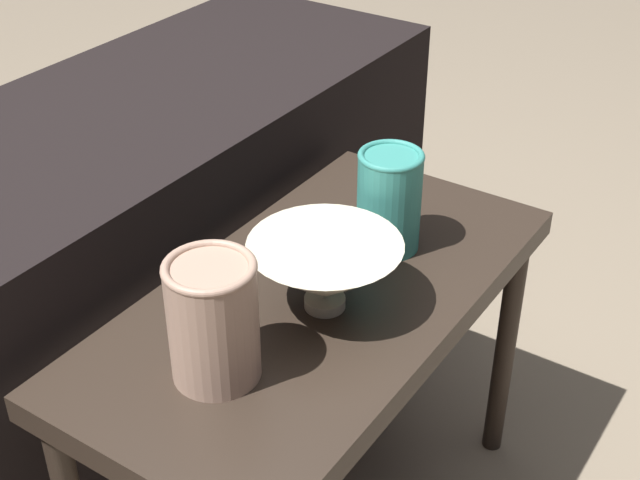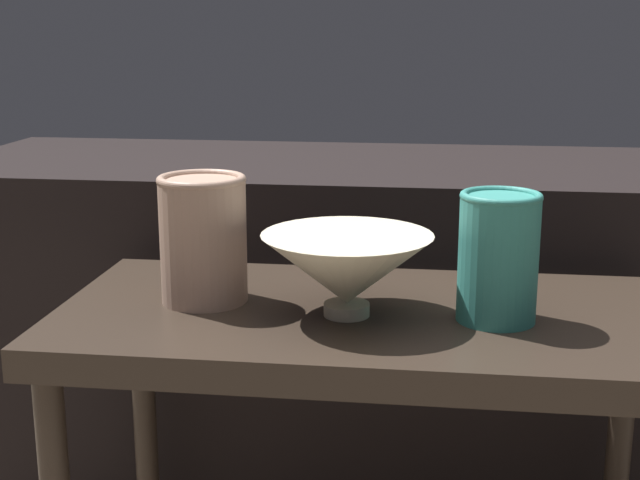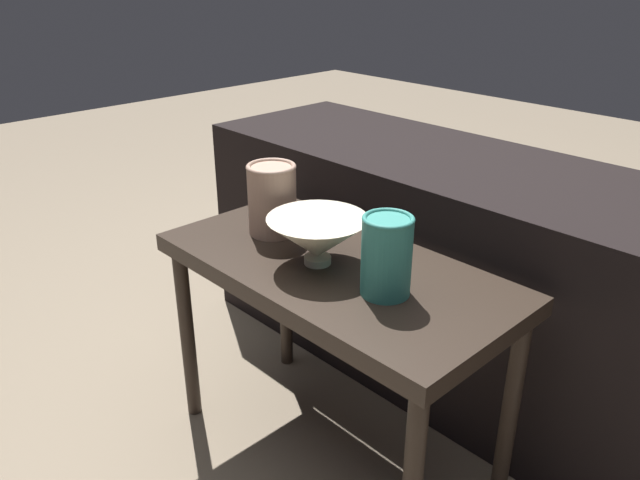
{
  "view_description": "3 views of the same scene",
  "coord_description": "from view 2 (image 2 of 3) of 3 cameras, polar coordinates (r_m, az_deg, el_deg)",
  "views": [
    {
      "loc": [
        -0.86,
        -0.57,
        1.27
      ],
      "look_at": [
        -0.01,
        -0.01,
        0.61
      ],
      "focal_mm": 50.0,
      "sensor_mm": 36.0,
      "label": 1
    },
    {
      "loc": [
        0.08,
        -1.08,
        0.88
      ],
      "look_at": [
        -0.06,
        -0.04,
        0.62
      ],
      "focal_mm": 50.0,
      "sensor_mm": 36.0,
      "label": 2
    },
    {
      "loc": [
        0.84,
        -0.84,
        1.11
      ],
      "look_at": [
        -0.0,
        -0.04,
        0.58
      ],
      "focal_mm": 35.0,
      "sensor_mm": 36.0,
      "label": 3
    }
  ],
  "objects": [
    {
      "name": "table",
      "position": [
        1.16,
        3.01,
        -7.39
      ],
      "size": [
        0.79,
        0.4,
        0.52
      ],
      "color": "#2D231C",
      "rests_on": "ground_plane"
    },
    {
      "name": "couch_backdrop",
      "position": [
        1.67,
        4.32,
        -5.78
      ],
      "size": [
        1.58,
        0.5,
        0.63
      ],
      "color": "black",
      "rests_on": "ground_plane"
    },
    {
      "name": "bowl",
      "position": [
        1.1,
        1.73,
        -1.91
      ],
      "size": [
        0.21,
        0.21,
        0.1
      ],
      "color": "beige",
      "rests_on": "table"
    },
    {
      "name": "vase_textured_left",
      "position": [
        1.16,
        -7.49,
        0.2
      ],
      "size": [
        0.11,
        0.11,
        0.17
      ],
      "color": "tan",
      "rests_on": "table"
    },
    {
      "name": "vase_colorful_right",
      "position": [
        1.1,
        11.34,
        -0.97
      ],
      "size": [
        0.1,
        0.1,
        0.16
      ],
      "color": "teal",
      "rests_on": "table"
    }
  ]
}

